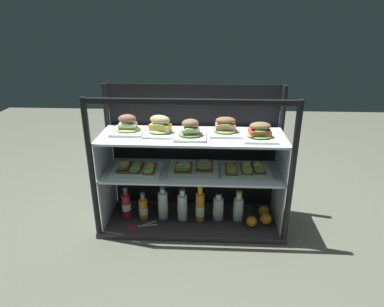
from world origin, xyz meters
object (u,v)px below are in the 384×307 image
object	(u,v)px
plated_roll_sandwich_center	(190,131)
juice_bottle_back_right	(163,205)
plated_roll_sandwich_right_of_center	(128,127)
open_sandwich_tray_center	(137,168)
juice_bottle_back_center	(238,209)
orange_fruit_beside_bottles	(266,219)
open_sandwich_tray_far_left	(245,169)
plated_roll_sandwich_near_left_corner	(225,128)
orange_fruit_near_left_post	(264,211)
open_sandwich_tray_mid_left	(194,167)
plated_roll_sandwich_far_left	(160,127)
juice_bottle_front_right_end	(143,208)
juice_bottle_front_second	(182,206)
plated_roll_sandwich_far_right	(260,133)
juice_bottle_back_left	(218,208)
juice_bottle_front_left_end	(200,207)
orange_fruit_rolled_forward	(252,222)
juice_bottle_front_middle	(126,205)
kitchen_scissors	(136,227)

from	to	relation	value
plated_roll_sandwich_center	juice_bottle_back_right	size ratio (longest dim) A/B	0.81
plated_roll_sandwich_center	juice_bottle_back_right	distance (m)	0.58
plated_roll_sandwich_right_of_center	plated_roll_sandwich_center	bearing A→B (deg)	-10.38
plated_roll_sandwich_right_of_center	open_sandwich_tray_center	xyz separation A→B (m)	(0.05, -0.05, -0.27)
juice_bottle_back_center	orange_fruit_beside_bottles	distance (m)	0.19
plated_roll_sandwich_center	orange_fruit_beside_bottles	xyz separation A→B (m)	(0.50, 0.00, -0.61)
open_sandwich_tray_far_left	orange_fruit_beside_bottles	bearing A→B (deg)	-19.42
plated_roll_sandwich_near_left_corner	orange_fruit_near_left_post	xyz separation A→B (m)	(0.29, 0.02, -0.61)
open_sandwich_tray_mid_left	plated_roll_sandwich_far_left	bearing A→B (deg)	-179.32
juice_bottle_front_right_end	juice_bottle_back_center	xyz separation A→B (m)	(0.65, 0.01, 0.01)
plated_roll_sandwich_center	open_sandwich_tray_center	world-z (taller)	plated_roll_sandwich_center
plated_roll_sandwich_near_left_corner	juice_bottle_back_right	world-z (taller)	plated_roll_sandwich_near_left_corner
plated_roll_sandwich_center	orange_fruit_near_left_post	size ratio (longest dim) A/B	2.60
juice_bottle_front_second	juice_bottle_back_right	bearing A→B (deg)	173.57
plated_roll_sandwich_far_right	open_sandwich_tray_mid_left	distance (m)	0.48
juice_bottle_front_right_end	juice_bottle_back_right	xyz separation A→B (m)	(0.13, 0.01, 0.02)
juice_bottle_front_second	juice_bottle_back_left	world-z (taller)	juice_bottle_front_second
juice_bottle_front_left_end	juice_bottle_front_second	bearing A→B (deg)	179.68
juice_bottle_back_right	juice_bottle_front_left_end	bearing A→B (deg)	-3.55
open_sandwich_tray_mid_left	juice_bottle_front_left_end	world-z (taller)	open_sandwich_tray_mid_left
plated_roll_sandwich_far_left	juice_bottle_back_left	world-z (taller)	plated_roll_sandwich_far_left
plated_roll_sandwich_center	juice_bottle_front_right_end	distance (m)	0.66
open_sandwich_tray_center	orange_fruit_rolled_forward	xyz separation A→B (m)	(0.76, -0.05, -0.34)
juice_bottle_front_middle	orange_fruit_near_left_post	size ratio (longest dim) A/B	3.06
juice_bottle_front_middle	plated_roll_sandwich_far_right	bearing A→B (deg)	-2.63
plated_roll_sandwich_near_left_corner	juice_bottle_back_left	size ratio (longest dim) A/B	0.97
juice_bottle_back_right	kitchen_scissors	distance (m)	0.23
open_sandwich_tray_mid_left	juice_bottle_back_center	distance (m)	0.42
open_sandwich_tray_center	juice_bottle_front_middle	xyz separation A→B (m)	(-0.09, 0.01, -0.29)
plated_roll_sandwich_near_left_corner	juice_bottle_front_second	size ratio (longest dim) A/B	0.81
open_sandwich_tray_far_left	juice_bottle_back_center	size ratio (longest dim) A/B	1.48
juice_bottle_back_center	juice_bottle_front_second	bearing A→B (deg)	-178.44
juice_bottle_front_left_end	orange_fruit_beside_bottles	xyz separation A→B (m)	(0.44, -0.03, -0.06)
plated_roll_sandwich_center	orange_fruit_near_left_post	xyz separation A→B (m)	(0.50, 0.10, -0.61)
juice_bottle_front_middle	plated_roll_sandwich_far_left	bearing A→B (deg)	4.33
juice_bottle_back_left	plated_roll_sandwich_center	bearing A→B (deg)	-164.12
orange_fruit_beside_bottles	orange_fruit_near_left_post	xyz separation A→B (m)	(0.00, 0.10, -0.00)
orange_fruit_rolled_forward	juice_bottle_back_center	bearing A→B (deg)	139.22
plated_roll_sandwich_right_of_center	juice_bottle_back_center	bearing A→B (deg)	-2.35
open_sandwich_tray_far_left	orange_fruit_beside_bottles	xyz separation A→B (m)	(0.15, -0.05, -0.34)
orange_fruit_near_left_post	kitchen_scissors	size ratio (longest dim) A/B	0.38
juice_bottle_back_right	kitchen_scissors	xyz separation A→B (m)	(-0.17, -0.13, -0.09)
juice_bottle_front_middle	orange_fruit_beside_bottles	size ratio (longest dim) A/B	2.96
juice_bottle_front_middle	juice_bottle_back_right	world-z (taller)	juice_bottle_back_right
plated_roll_sandwich_right_of_center	plated_roll_sandwich_near_left_corner	world-z (taller)	plated_roll_sandwich_right_of_center
plated_roll_sandwich_near_left_corner	orange_fruit_beside_bottles	distance (m)	0.68
plated_roll_sandwich_far_right	plated_roll_sandwich_center	bearing A→B (deg)	179.88
plated_roll_sandwich_far_left	juice_bottle_front_middle	size ratio (longest dim) A/B	0.89
juice_bottle_back_right	juice_bottle_back_left	bearing A→B (deg)	0.71
plated_roll_sandwich_far_right	open_sandwich_tray_center	bearing A→B (deg)	178.05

